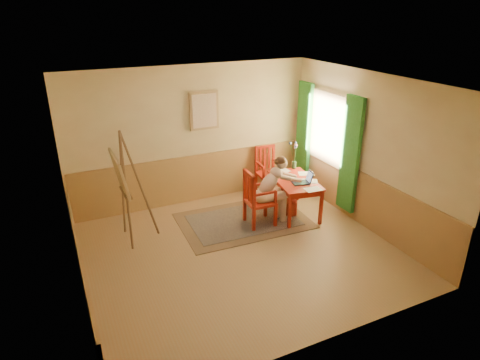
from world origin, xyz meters
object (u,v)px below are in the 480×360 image
chair_left (257,199)px  figure (273,187)px  laptop (304,181)px  easel (122,178)px  table (295,184)px  chair_back (268,170)px

chair_left → figure: bearing=-1.2°
figure → laptop: 0.62m
figure → easel: size_ratio=0.65×
table → easel: (-3.15, 0.36, 0.55)m
easel → figure: bearing=-10.3°
chair_back → laptop: size_ratio=2.56×
chair_left → figure: (0.31, -0.01, 0.17)m
table → laptop: laptop is taller
chair_left → easel: 2.42m
chair_left → chair_back: size_ratio=1.04×
chair_back → figure: size_ratio=0.80×
table → chair_back: bearing=89.5°
laptop → easel: bearing=170.1°
table → figure: 0.57m
table → easel: size_ratio=0.66×
table → chair_left: size_ratio=1.21×
table → chair_left: (-0.87, -0.11, -0.09)m
chair_left → easel: easel is taller
figure → table: bearing=11.8°
chair_back → figure: 1.36m
table → figure: figure is taller
chair_left → chair_back: chair_left is taller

